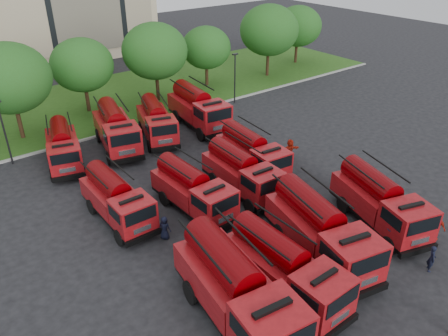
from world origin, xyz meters
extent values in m
plane|color=black|center=(0.00, 0.00, 0.00)|extent=(140.00, 140.00, 0.00)
cube|color=#224913|center=(0.00, 26.00, 0.06)|extent=(70.00, 16.00, 0.12)
cube|color=gray|center=(0.00, 17.90, 0.07)|extent=(70.00, 0.30, 0.14)
cylinder|color=#382314|center=(-8.00, 21.50, 1.40)|extent=(0.36, 0.36, 2.80)
ellipsoid|color=#234C15|center=(-8.00, 21.50, 5.36)|extent=(6.72, 6.72, 5.71)
cylinder|color=#382314|center=(-1.00, 24.00, 1.22)|extent=(0.36, 0.36, 2.45)
ellipsoid|color=#234C15|center=(-1.00, 24.00, 4.69)|extent=(5.88, 5.88, 5.00)
cylinder|color=#382314|center=(6.00, 22.50, 1.36)|extent=(0.36, 0.36, 2.73)
ellipsoid|color=#234C15|center=(6.00, 22.50, 5.23)|extent=(6.55, 6.55, 5.57)
cylinder|color=#382314|center=(13.00, 23.50, 1.14)|extent=(0.36, 0.36, 2.27)
ellipsoid|color=#234C15|center=(13.00, 23.50, 4.36)|extent=(5.46, 5.46, 4.64)
cylinder|color=#382314|center=(21.00, 22.00, 1.43)|extent=(0.36, 0.36, 2.87)
ellipsoid|color=#234C15|center=(21.00, 22.00, 5.49)|extent=(6.89, 6.89, 5.85)
cylinder|color=#382314|center=(28.00, 24.00, 1.26)|extent=(0.36, 0.36, 2.52)
ellipsoid|color=#234C15|center=(28.00, 24.00, 4.82)|extent=(6.05, 6.05, 5.14)
cylinder|color=black|center=(-10.00, 17.20, 2.50)|extent=(0.14, 0.14, 5.00)
cylinder|color=black|center=(12.00, 17.20, 2.50)|extent=(0.14, 0.14, 5.00)
cube|color=black|center=(12.00, 17.20, 5.05)|extent=(0.60, 0.25, 0.12)
cube|color=black|center=(-5.99, -5.14, 0.72)|extent=(3.58, 8.04, 0.33)
cube|color=maroon|center=(-6.35, -7.78, 1.97)|extent=(3.02, 2.79, 2.16)
cube|color=maroon|center=(-5.83, -3.93, 1.61)|extent=(3.38, 5.43, 1.44)
cylinder|color=#550003|center=(-5.83, -3.93, 2.79)|extent=(2.28, 4.84, 1.67)
cylinder|color=black|center=(-6.99, -2.99, 0.61)|extent=(0.55, 1.26, 1.22)
cylinder|color=black|center=(-4.46, -3.34, 0.61)|extent=(0.55, 1.26, 1.22)
cube|color=black|center=(-3.09, -5.27, 0.64)|extent=(2.25, 6.85, 0.29)
cube|color=black|center=(-3.09, -8.75, 0.59)|extent=(2.45, 0.25, 0.34)
cube|color=maroon|center=(-3.09, -7.62, 1.74)|extent=(2.40, 2.15, 1.91)
cube|color=black|center=(-3.09, -8.72, 2.18)|extent=(2.06, 0.05, 0.83)
cube|color=maroon|center=(-3.09, -4.20, 1.42)|extent=(2.40, 4.50, 1.27)
cylinder|color=#550003|center=(-3.09, -4.20, 2.46)|extent=(1.47, 4.11, 1.47)
cylinder|color=black|center=(-4.22, -7.82, 0.54)|extent=(0.34, 1.08, 1.08)
cylinder|color=black|center=(-1.97, -7.82, 0.54)|extent=(0.34, 1.08, 1.08)
cylinder|color=black|center=(-4.22, -3.51, 0.54)|extent=(0.34, 1.08, 1.08)
cylinder|color=black|center=(-1.97, -3.51, 0.54)|extent=(0.34, 1.08, 1.08)
cube|color=black|center=(0.39, -4.45, 0.70)|extent=(4.09, 7.88, 0.32)
cube|color=black|center=(-0.46, -8.17, 0.64)|extent=(2.68, 0.86, 0.38)
cube|color=maroon|center=(-0.19, -6.96, 1.91)|extent=(3.09, 2.89, 2.09)
cube|color=black|center=(-0.46, -8.14, 2.39)|extent=(2.21, 0.56, 0.91)
cube|color=maroon|center=(0.65, -3.30, 1.56)|extent=(3.67, 5.40, 1.40)
cylinder|color=#550003|center=(0.65, -3.30, 2.70)|extent=(2.58, 4.76, 1.61)
cylinder|color=black|center=(-1.44, -6.90, 0.59)|extent=(0.63, 1.24, 1.18)
cylinder|color=black|center=(0.97, -7.45, 0.59)|extent=(0.63, 1.24, 1.18)
cylinder|color=black|center=(-0.38, -2.29, 0.59)|extent=(0.63, 1.24, 1.18)
cylinder|color=black|center=(2.03, -2.84, 0.59)|extent=(0.63, 1.24, 1.18)
cube|color=black|center=(5.54, -4.60, 0.65)|extent=(4.24, 7.32, 0.30)
cube|color=black|center=(4.50, -7.97, 0.60)|extent=(2.45, 0.97, 0.35)
cube|color=maroon|center=(4.83, -6.87, 1.76)|extent=(2.97, 2.81, 1.94)
cube|color=black|center=(4.51, -7.94, 2.21)|extent=(2.01, 0.66, 0.84)
cube|color=maroon|center=(5.86, -3.55, 1.44)|extent=(3.68, 5.09, 1.29)
cylinder|color=#550003|center=(5.86, -3.55, 2.50)|extent=(2.66, 4.43, 1.49)
cylinder|color=black|center=(3.68, -6.73, 0.55)|extent=(0.66, 1.15, 1.09)
cylinder|color=black|center=(5.87, -7.40, 0.55)|extent=(0.66, 1.15, 1.09)
cylinder|color=black|center=(4.98, -2.55, 0.55)|extent=(0.66, 1.15, 1.09)
cylinder|color=black|center=(7.16, -3.23, 0.55)|extent=(0.66, 1.15, 1.09)
cube|color=black|center=(-6.74, 5.48, 0.59)|extent=(2.09, 6.35, 0.27)
cube|color=black|center=(-6.74, 2.26, 0.54)|extent=(2.27, 0.23, 0.32)
cube|color=maroon|center=(-6.74, 3.30, 1.61)|extent=(2.22, 2.00, 1.77)
cube|color=black|center=(-6.74, 2.28, 2.02)|extent=(1.91, 0.05, 0.77)
cube|color=maroon|center=(-6.74, 6.47, 1.32)|extent=(2.22, 4.17, 1.18)
cylinder|color=#550003|center=(-6.74, 6.47, 2.28)|extent=(1.36, 3.81, 1.36)
cylinder|color=black|center=(-7.78, 3.12, 0.50)|extent=(0.32, 1.00, 1.00)
cylinder|color=black|center=(-5.70, 3.12, 0.50)|extent=(0.32, 1.00, 1.00)
cylinder|color=black|center=(-7.78, 7.11, 0.50)|extent=(0.32, 1.00, 1.00)
cylinder|color=black|center=(-5.70, 7.11, 0.50)|extent=(0.32, 1.00, 1.00)
cube|color=black|center=(-2.51, 3.48, 0.60)|extent=(2.36, 6.57, 0.28)
cube|color=black|center=(-2.39, 0.19, 0.56)|extent=(2.33, 0.31, 0.32)
cube|color=maroon|center=(-2.43, 1.25, 1.65)|extent=(2.34, 2.12, 1.81)
cube|color=black|center=(-2.40, 0.22, 2.06)|extent=(1.95, 0.11, 0.79)
cube|color=maroon|center=(-2.54, 4.50, 1.35)|extent=(2.42, 4.34, 1.21)
cylinder|color=#550003|center=(-2.54, 4.50, 2.33)|extent=(1.53, 3.94, 1.39)
cylinder|color=black|center=(-3.49, 1.03, 0.51)|extent=(0.36, 1.03, 1.02)
cylinder|color=black|center=(-1.36, 1.11, 0.51)|extent=(0.36, 1.03, 1.02)
cylinder|color=black|center=(-3.63, 5.11, 0.51)|extent=(0.36, 1.03, 1.02)
cylinder|color=black|center=(-1.50, 5.19, 0.51)|extent=(0.36, 1.03, 1.02)
cube|color=black|center=(1.38, 3.37, 0.61)|extent=(2.48, 6.64, 0.28)
cube|color=black|center=(1.21, 0.05, 0.56)|extent=(2.34, 0.35, 0.33)
cube|color=maroon|center=(1.27, 1.13, 1.66)|extent=(2.39, 2.17, 1.82)
cube|color=black|center=(1.22, 0.08, 2.08)|extent=(1.96, 0.15, 0.79)
cube|color=maroon|center=(1.43, 4.39, 1.35)|extent=(2.50, 4.41, 1.21)
cylinder|color=#550003|center=(1.43, 4.39, 2.35)|extent=(1.60, 3.99, 1.40)
cylinder|color=black|center=(0.19, 0.99, 0.51)|extent=(0.38, 1.04, 1.03)
cylinder|color=black|center=(2.33, 0.88, 0.51)|extent=(0.38, 1.04, 1.03)
cylinder|color=black|center=(0.40, 5.10, 0.51)|extent=(0.38, 1.04, 1.03)
cylinder|color=black|center=(2.54, 4.99, 0.51)|extent=(0.38, 1.04, 1.03)
cube|color=black|center=(3.87, 5.14, 0.61)|extent=(2.77, 6.75, 0.28)
cube|color=black|center=(3.55, 1.83, 0.56)|extent=(2.36, 0.46, 0.33)
cube|color=maroon|center=(3.65, 2.90, 1.67)|extent=(2.49, 2.27, 1.83)
cube|color=black|center=(3.55, 1.85, 2.09)|extent=(1.97, 0.23, 0.80)
cube|color=maroon|center=(3.96, 6.17, 1.36)|extent=(2.70, 4.52, 1.22)
cylinder|color=#550003|center=(3.96, 6.17, 2.36)|extent=(1.78, 4.06, 1.41)
cylinder|color=black|center=(2.56, 2.82, 0.52)|extent=(0.43, 1.06, 1.03)
cylinder|color=black|center=(4.71, 2.61, 0.52)|extent=(0.43, 1.06, 1.03)
cylinder|color=black|center=(2.95, 6.93, 0.52)|extent=(0.43, 1.06, 1.03)
cylinder|color=black|center=(5.10, 6.72, 0.52)|extent=(0.43, 1.06, 1.03)
cube|color=black|center=(-6.74, 14.65, 0.59)|extent=(3.73, 6.70, 0.27)
cube|color=black|center=(-7.61, 11.54, 0.55)|extent=(2.25, 0.83, 0.32)
cube|color=maroon|center=(-7.33, 12.55, 1.62)|extent=(2.69, 2.53, 1.78)
cube|color=black|center=(-7.60, 11.57, 2.03)|extent=(1.85, 0.56, 0.77)
cube|color=maroon|center=(-6.47, 15.62, 1.32)|extent=(3.27, 4.63, 1.18)
cylinder|color=#550003|center=(-6.47, 15.62, 2.29)|extent=(2.34, 4.05, 1.37)
cylinder|color=black|center=(-8.39, 12.65, 0.50)|extent=(0.58, 1.05, 1.00)
cylinder|color=black|center=(-6.37, 12.09, 0.50)|extent=(0.58, 1.05, 1.00)
cylinder|color=black|center=(-7.31, 16.51, 0.50)|extent=(0.58, 1.05, 1.00)
cylinder|color=black|center=(-5.29, 15.95, 0.50)|extent=(0.58, 1.05, 1.00)
cube|color=black|center=(-2.31, 14.80, 0.68)|extent=(4.02, 7.64, 0.31)
cube|color=black|center=(-3.16, 11.21, 0.62)|extent=(2.59, 0.86, 0.36)
cube|color=maroon|center=(-2.89, 12.38, 1.85)|extent=(3.01, 2.82, 2.03)
cube|color=black|center=(-3.16, 11.24, 2.31)|extent=(2.14, 0.56, 0.88)
cube|color=maroon|center=(-2.04, 15.92, 1.51)|extent=(3.59, 5.25, 1.35)
cylinder|color=#550003|center=(-2.04, 15.92, 2.61)|extent=(2.53, 4.61, 1.56)
cylinder|color=black|center=(-4.10, 12.45, 0.57)|extent=(0.62, 1.20, 1.14)
cylinder|color=black|center=(-1.77, 11.90, 0.57)|extent=(0.62, 1.20, 1.14)
cylinder|color=black|center=(-3.04, 16.90, 0.57)|extent=(0.62, 1.20, 1.14)
cylinder|color=black|center=(-0.71, 16.35, 0.57)|extent=(0.62, 1.20, 1.14)
cube|color=black|center=(1.25, 14.49, 0.62)|extent=(4.18, 7.03, 0.29)
cube|color=black|center=(0.19, 11.28, 0.57)|extent=(2.34, 0.98, 0.33)
cube|color=maroon|center=(0.53, 12.32, 1.69)|extent=(2.88, 2.73, 1.86)
cube|color=black|center=(0.19, 11.31, 2.12)|extent=(1.92, 0.68, 0.81)
cube|color=maroon|center=(1.58, 15.49, 1.38)|extent=(3.60, 4.90, 1.24)
cylinder|color=#550003|center=(1.58, 15.49, 2.40)|extent=(2.62, 4.25, 1.43)
cylinder|color=black|center=(-0.57, 12.49, 0.52)|extent=(0.65, 1.10, 1.05)
cylinder|color=black|center=(1.51, 11.80, 0.52)|extent=(0.65, 1.10, 1.05)
cylinder|color=black|center=(0.75, 16.47, 0.52)|extent=(0.65, 1.10, 1.05)
cylinder|color=black|center=(2.83, 15.78, 0.52)|extent=(0.65, 1.10, 1.05)
cube|color=black|center=(5.50, 14.40, 0.70)|extent=(3.36, 7.83, 0.33)
cube|color=black|center=(5.06, 10.57, 0.65)|extent=(2.72, 0.58, 0.38)
cube|color=maroon|center=(5.20, 11.81, 1.93)|extent=(2.92, 2.68, 2.11)
cube|color=black|center=(5.06, 10.61, 2.41)|extent=(2.27, 0.32, 0.92)
cube|color=maroon|center=(5.64, 15.58, 1.57)|extent=(3.22, 5.26, 1.41)
cylinder|color=#550003|center=(5.64, 15.58, 2.72)|extent=(2.14, 4.71, 1.63)
cylinder|color=black|center=(3.94, 11.74, 0.60)|extent=(0.52, 1.23, 1.19)
cylinder|color=black|center=(6.41, 11.45, 0.60)|extent=(0.52, 1.23, 1.19)
cylinder|color=black|center=(4.49, 16.48, 0.60)|extent=(0.52, 1.23, 1.19)
cylinder|color=black|center=(6.97, 16.19, 0.60)|extent=(0.52, 1.23, 1.19)
imported|color=black|center=(4.24, -8.86, 0.00)|extent=(0.71, 0.69, 1.57)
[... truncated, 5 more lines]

